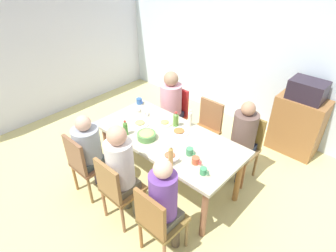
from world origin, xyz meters
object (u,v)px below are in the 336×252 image
person_5 (243,135)px  plate_0 (170,156)px  person_3 (121,167)px  microwave (308,90)px  cup_1 (196,161)px  side_cabinet (297,125)px  bottle_1 (171,157)px  chair_1 (174,112)px  chair_3 (117,188)px  plate_3 (179,131)px  person_1 (171,101)px  chair_5 (244,144)px  cup_0 (136,109)px  bottle_3 (125,128)px  chair_2 (206,127)px  dining_table (168,142)px  person_0 (164,201)px  chair_4 (85,163)px  cup_4 (139,101)px  cup_5 (204,171)px  plate_2 (165,123)px  plate_1 (140,123)px  bowl_0 (147,135)px  cup_2 (190,152)px  chair_0 (158,220)px  bottle_2 (176,120)px  bottle_0 (190,118)px  cup_3 (145,113)px  person_4 (89,147)px

person_5 → plate_0: bearing=-108.8°
person_3 → microwave: size_ratio=2.67×
cup_1 → side_cabinet: bearing=79.6°
plate_0 → bottle_1: bottle_1 is taller
chair_1 → chair_3: (0.63, -1.66, 0.00)m
chair_3 → plate_3: (0.05, 0.98, 0.28)m
microwave → person_1: bearing=-143.9°
chair_5 → cup_0: size_ratio=8.45×
bottle_3 → chair_3: bearing=-50.9°
chair_2 → person_3: 1.59m
chair_3 → person_1: bearing=111.8°
dining_table → side_cabinet: bearing=63.5°
dining_table → person_5: bearing=49.6°
person_5 → side_cabinet: bearing=74.9°
person_0 → bottle_1: bearing=124.0°
chair_4 → plate_3: (0.67, 0.98, 0.28)m
person_3 → cup_4: (-0.88, 1.07, 0.06)m
cup_5 → microwave: microwave is taller
plate_2 → bottle_3: bottle_3 is taller
cup_0 → microwave: (1.67, 1.74, 0.22)m
plate_1 → bowl_0: bearing=-28.7°
cup_2 → microwave: bearing=75.4°
chair_1 → plate_0: (0.91, -1.11, 0.28)m
chair_0 → bottle_3: bottle_3 is taller
chair_5 → bottle_1: (-0.24, -1.21, 0.39)m
chair_3 → person_5: person_5 is taller
chair_4 → bottle_3: (0.22, 0.50, 0.36)m
person_5 → cup_0: (-1.36, -0.60, 0.11)m
chair_5 → dining_table: bearing=-127.2°
chair_3 → cup_2: chair_3 is taller
person_1 → bottle_3: size_ratio=6.13×
plate_1 → bottle_2: (0.38, 0.28, 0.09)m
person_3 → bottle_2: size_ratio=6.01×
plate_0 → cup_2: cup_2 is taller
chair_0 → chair_1: bearing=127.2°
person_3 → dining_table: bearing=90.0°
plate_1 → bottle_1: size_ratio=0.93×
bottle_2 → side_cabinet: 1.98m
chair_0 → cup_4: (-1.50, 1.16, 0.31)m
person_3 → bottle_3: person_3 is taller
person_3 → chair_1: bearing=111.8°
cup_0 → bottle_0: 0.82m
cup_3 → bottle_3: (0.16, -0.48, 0.05)m
chair_1 → plate_2: (0.40, -0.65, 0.28)m
person_4 → cup_1: (1.19, 0.57, 0.12)m
chair_3 → plate_1: chair_3 is taller
chair_5 → plate_1: (-1.09, -0.88, 0.28)m
plate_3 → microwave: size_ratio=0.52×
plate_0 → cup_4: cup_4 is taller
chair_1 → chair_2: (0.63, 0.00, 0.00)m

